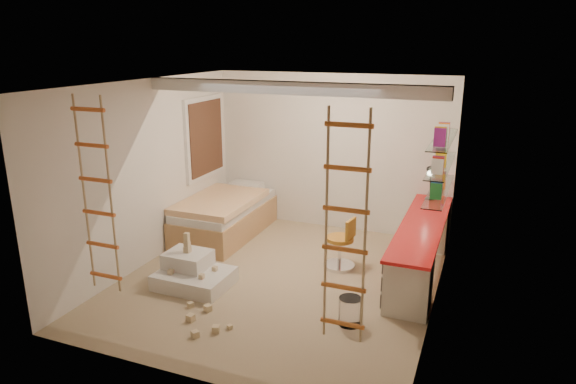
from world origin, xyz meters
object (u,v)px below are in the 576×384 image
at_px(desk, 421,247).
at_px(bed, 225,216).
at_px(swivel_chair, 341,250).
at_px(play_platform, 193,273).

distance_m(desk, bed, 3.22).
height_order(bed, swivel_chair, swivel_chair).
height_order(bed, play_platform, bed).
height_order(desk, swivel_chair, desk).
relative_size(desk, bed, 1.40).
bearing_deg(desk, bed, 173.51).
height_order(swivel_chair, play_platform, swivel_chair).
bearing_deg(play_platform, bed, 104.79).
bearing_deg(desk, play_platform, -152.64).
bearing_deg(swivel_chair, bed, 165.54).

